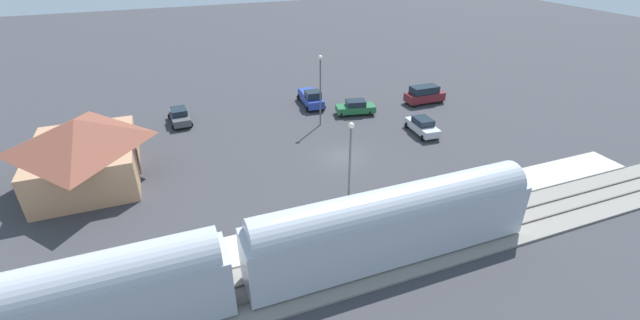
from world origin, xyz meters
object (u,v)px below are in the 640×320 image
at_px(sedan_silver, 422,126).
at_px(suv_maroon, 424,94).
at_px(station_building, 83,150).
at_px(sedan_green, 356,107).
at_px(light_pole_lot_center, 320,82).
at_px(sedan_charcoal, 179,116).
at_px(passenger_train, 236,261).
at_px(pedestrian_on_platform, 402,196).
at_px(light_pole_near_platform, 350,153).
at_px(pedestrian_waiting_far, 418,200).
at_px(pickup_blue, 311,98).

height_order(sedan_silver, suv_maroon, suv_maroon).
xyz_separation_m(station_building, sedan_green, (5.16, -27.84, -2.09)).
distance_m(sedan_silver, light_pole_lot_center, 11.79).
bearing_deg(sedan_charcoal, passenger_train, -178.13).
relative_size(sedan_green, light_pole_lot_center, 0.61).
distance_m(station_building, light_pole_lot_center, 23.26).
bearing_deg(pedestrian_on_platform, sedan_charcoal, 31.37).
distance_m(station_building, sedan_silver, 32.31).
bearing_deg(sedan_green, light_pole_near_platform, 152.73).
xyz_separation_m(station_building, pedestrian_waiting_far, (-14.53, -23.59, -1.69)).
relative_size(pickup_blue, light_pole_lot_center, 0.71).
height_order(passenger_train, light_pole_lot_center, light_pole_lot_center).
relative_size(pickup_blue, sedan_charcoal, 1.20).
xyz_separation_m(sedan_charcoal, suv_maroon, (-4.62, -29.10, 0.27)).
xyz_separation_m(pedestrian_waiting_far, suv_maroon, (19.91, -13.85, -0.13)).
height_order(pedestrian_on_platform, light_pole_lot_center, light_pole_lot_center).
bearing_deg(pedestrian_on_platform, sedan_silver, -39.54).
bearing_deg(passenger_train, pickup_blue, -27.91).
relative_size(passenger_train, sedan_silver, 8.57).
height_order(pickup_blue, suv_maroon, suv_maroon).
distance_m(pedestrian_waiting_far, sedan_green, 20.16).
bearing_deg(sedan_silver, pickup_blue, 34.32).
height_order(sedan_green, pickup_blue, pickup_blue).
relative_size(station_building, light_pole_near_platform, 1.58).
height_order(pedestrian_on_platform, suv_maroon, suv_maroon).
height_order(passenger_train, pedestrian_on_platform, passenger_train).
height_order(passenger_train, station_building, station_building).
bearing_deg(suv_maroon, station_building, 98.17).
height_order(sedan_green, sedan_charcoal, same).
distance_m(sedan_silver, suv_maroon, 9.27).
xyz_separation_m(pedestrian_waiting_far, sedan_charcoal, (24.53, 15.25, -0.40)).
relative_size(passenger_train, light_pole_near_platform, 5.71).
bearing_deg(pedestrian_waiting_far, light_pole_lot_center, 2.27).
bearing_deg(pickup_blue, pedestrian_on_platform, 177.03).
height_order(pedestrian_waiting_far, light_pole_lot_center, light_pole_lot_center).
distance_m(station_building, light_pole_near_platform, 22.45).
height_order(sedan_charcoal, light_pole_lot_center, light_pole_lot_center).
xyz_separation_m(pedestrian_waiting_far, light_pole_near_platform, (3.33, 4.18, 3.13)).
xyz_separation_m(sedan_green, suv_maroon, (0.21, -9.60, 0.27)).
height_order(pedestrian_on_platform, sedan_charcoal, pedestrian_on_platform).
distance_m(passenger_train, pedestrian_waiting_far, 14.84).
relative_size(suv_maroon, light_pole_near_platform, 0.71).
bearing_deg(sedan_green, pedestrian_waiting_far, 167.82).
bearing_deg(sedan_green, pedestrian_on_platform, 164.84).
relative_size(sedan_silver, sedan_charcoal, 1.00).
bearing_deg(light_pole_lot_center, station_building, 99.42).
height_order(sedan_silver, sedan_charcoal, same).
xyz_separation_m(sedan_green, light_pole_near_platform, (-16.36, 8.43, 3.54)).
distance_m(suv_maroon, light_pole_near_platform, 24.71).
bearing_deg(pedestrian_waiting_far, pickup_blue, -0.87).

